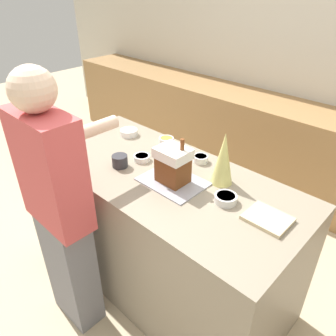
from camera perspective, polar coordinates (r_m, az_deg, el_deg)
name	(u,v)px	position (r m, az deg, el deg)	size (l,w,h in m)	color
ground_plane	(162,277)	(2.67, -1.02, -18.50)	(12.00, 12.00, 0.00)	#C6B28E
wall_back	(311,60)	(3.57, 23.70, 16.84)	(8.00, 0.05, 2.60)	beige
back_cabinet_block	(280,149)	(3.55, 18.87, 3.17)	(6.00, 0.60, 0.93)	#9E7547
kitchen_island	(162,231)	(2.33, -1.14, -10.86)	(1.84, 0.82, 0.96)	gray
baking_tray	(173,181)	(1.95, 0.83, -2.34)	(0.38, 0.28, 0.01)	#9E9EA8
gingerbread_house	(173,164)	(1.88, 0.87, 0.65)	(0.19, 0.16, 0.28)	brown
decorative_tree	(223,159)	(1.89, 9.62, 1.63)	(0.13, 0.13, 0.32)	#DBD675
candy_bowl_beside_tree	(142,158)	(2.17, -4.57, 1.83)	(0.11, 0.11, 0.04)	white
candy_bowl_far_left	(226,198)	(1.80, 10.01, -5.22)	(0.12, 0.12, 0.04)	silver
candy_bowl_front_corner	(129,132)	(2.52, -6.83, 6.23)	(0.13, 0.13, 0.05)	white
candy_bowl_near_tray_right	(201,158)	(2.15, 5.71, 1.66)	(0.10, 0.10, 0.04)	white
candy_bowl_near_tray_left	(166,140)	(2.38, -0.30, 4.88)	(0.11, 0.11, 0.04)	white
cookbook	(268,219)	(1.74, 16.95, -8.42)	(0.22, 0.18, 0.02)	#CCB78C
mug	(120,161)	(2.10, -8.38, 1.21)	(0.10, 0.10, 0.08)	#2D2D33
person	(60,211)	(1.96, -18.31, -7.19)	(0.44, 0.55, 1.69)	slate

